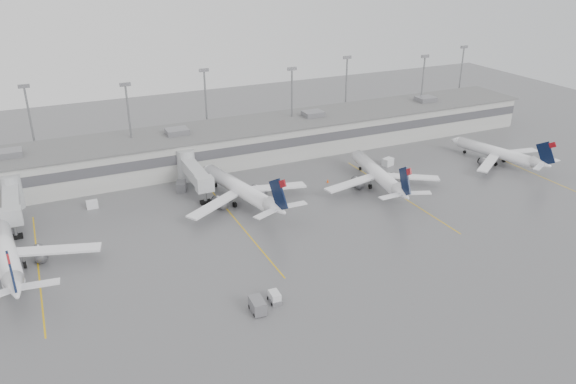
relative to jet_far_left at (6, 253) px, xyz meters
name	(u,v)px	position (x,y,z in m)	size (l,w,h in m)	color
ground	(393,266)	(56.63, -24.86, -3.20)	(260.00, 260.00, 0.00)	#58585A
terminal	(258,139)	(56.62, 33.12, 0.97)	(152.00, 17.00, 9.45)	#ABABA6
light_masts	(249,102)	(56.63, 38.89, 8.82)	(142.40, 8.00, 20.60)	gray
jet_bridge_left	(12,198)	(1.13, 20.86, 0.67)	(4.00, 17.20, 7.00)	#AAADB0
jet_bridge_right	(191,170)	(36.13, 20.86, 0.67)	(4.00, 17.20, 7.00)	#AAADB0
stand_markings	(323,208)	(56.63, -0.86, -3.20)	(105.25, 40.00, 0.01)	gold
jet_far_left	(6,253)	(0.00, 0.00, 0.00)	(28.29, 31.84, 10.31)	white
jet_mid_left	(242,189)	(42.85, 8.09, -0.11)	(26.88, 30.44, 9.97)	white
jet_mid_right	(379,174)	(72.45, 3.76, -0.26)	(25.81, 29.15, 9.48)	white
jet_far_right	(499,153)	(106.32, 3.71, -0.50)	(23.16, 26.30, 8.68)	white
baggage_tug	(275,298)	(35.14, -25.94, -2.57)	(1.75, 2.59, 1.62)	silver
baggage_cart	(257,305)	(31.94, -27.14, -2.15)	(1.96, 3.24, 2.03)	slate
gse_uld_a	(92,204)	(15.08, 18.63, -2.43)	(2.17, 1.45, 1.54)	silver
gse_uld_b	(202,184)	(37.98, 19.42, -2.32)	(2.50, 1.66, 1.77)	silver
gse_uld_c	(388,162)	(81.63, 13.63, -2.30)	(2.55, 1.70, 1.81)	silver
gse_loader	(181,186)	(33.46, 19.75, -2.23)	(1.95, 3.11, 1.95)	slate
cone_a	(4,239)	(-0.83, 10.97, -2.88)	(0.40, 0.40, 0.64)	#FF5005
cone_b	(205,207)	(35.30, 8.88, -2.88)	(0.41, 0.41, 0.65)	#FF5005
cone_c	(328,181)	(63.81, 10.53, -2.80)	(0.50, 0.50, 0.80)	#FF5005
cone_d	(492,147)	(112.90, 12.66, -2.84)	(0.46, 0.46, 0.73)	#FF5005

